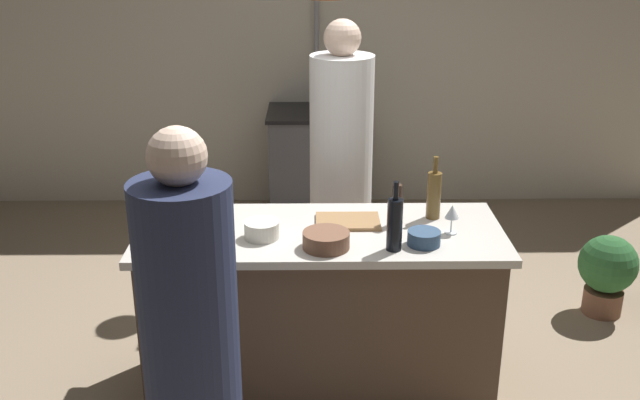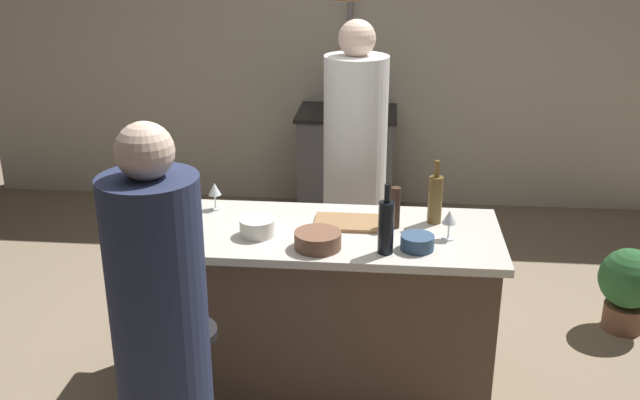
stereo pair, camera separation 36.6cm
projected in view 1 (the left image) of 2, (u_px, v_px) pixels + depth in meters
The scene contains 21 objects.
ground_plane at pixel (320, 384), 3.88m from camera, with size 9.00×9.00×0.00m, color gray.
back_wall at pixel (316, 52), 6.08m from camera, with size 6.40×0.16×2.60m, color beige.
kitchen_island at pixel (320, 310), 3.72m from camera, with size 1.80×0.72×0.90m.
stove_range at pixel (317, 163), 6.01m from camera, with size 0.80×0.64×0.89m.
chef at pixel (341, 179), 4.45m from camera, with size 0.38×0.38×1.80m.
bar_stool_left at pixel (208, 397), 3.17m from camera, with size 0.28×0.28×0.68m.
guest_left at pixel (192, 364), 2.68m from camera, with size 0.36×0.36×1.69m.
overhead_pot_rack at pixel (307, 23), 5.10m from camera, with size 0.61×1.45×2.17m.
potted_plant at pixel (607, 270), 4.50m from camera, with size 0.36×0.36×0.52m.
cutting_board at pixel (348, 221), 3.64m from camera, with size 0.32×0.22×0.02m, color #997047.
pepper_mill at pixel (397, 205), 3.59m from camera, with size 0.05×0.05×0.21m, color #382319.
wine_bottle_dark at pixel (395, 223), 3.30m from camera, with size 0.07×0.07×0.33m.
wine_bottle_white at pixel (167, 205), 3.56m from camera, with size 0.07×0.07×0.30m.
wine_bottle_green at pixel (197, 214), 3.40m from camera, with size 0.07×0.07×0.33m.
wine_bottle_amber at pixel (434, 194), 3.67m from camera, with size 0.07×0.07×0.33m.
wine_glass_near_left_guest at pixel (167, 194), 3.73m from camera, with size 0.07×0.07×0.15m.
wine_glass_by_chef at pixel (211, 194), 3.73m from camera, with size 0.07×0.07×0.15m.
wine_glass_near_right_guest at pixel (452, 213), 3.49m from camera, with size 0.07×0.07×0.15m.
mixing_bowl_ceramic at pixel (262, 230), 3.46m from camera, with size 0.17×0.17×0.08m, color silver.
mixing_bowl_wooden at pixel (326, 240), 3.35m from camera, with size 0.22×0.22×0.08m, color brown.
mixing_bowl_blue at pixel (424, 238), 3.39m from camera, with size 0.16×0.16×0.07m, color #334C6B.
Camera 1 is at (-0.04, -3.27, 2.31)m, focal length 40.72 mm.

